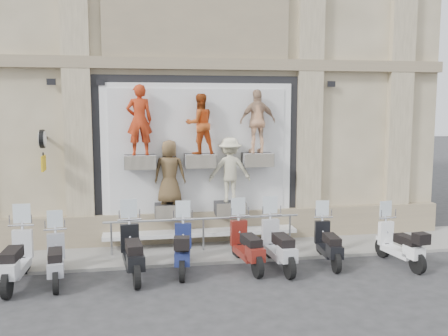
{
  "coord_description": "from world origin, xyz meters",
  "views": [
    {
      "loc": [
        -1.67,
        -10.32,
        3.78
      ],
      "look_at": [
        0.52,
        1.9,
        2.2
      ],
      "focal_mm": 40.0,
      "sensor_mm": 36.0,
      "label": 1
    }
  ],
  "objects_px": {
    "scooter_g": "(279,235)",
    "scooter_c": "(55,250)",
    "scooter_i": "(400,235)",
    "guard_rail": "(203,235)",
    "clock_sign_bracket": "(43,145)",
    "scooter_f": "(247,236)",
    "scooter_b": "(15,248)",
    "scooter_e": "(183,239)",
    "scooter_d": "(132,241)",
    "scooter_h": "(329,235)"
  },
  "relations": [
    {
      "from": "scooter_b",
      "to": "scooter_e",
      "type": "bearing_deg",
      "value": 6.61
    },
    {
      "from": "guard_rail",
      "to": "scooter_h",
      "type": "bearing_deg",
      "value": -26.42
    },
    {
      "from": "scooter_c",
      "to": "scooter_e",
      "type": "height_order",
      "value": "scooter_e"
    },
    {
      "from": "scooter_c",
      "to": "scooter_d",
      "type": "bearing_deg",
      "value": -4.8
    },
    {
      "from": "scooter_e",
      "to": "scooter_c",
      "type": "bearing_deg",
      "value": -167.63
    },
    {
      "from": "scooter_g",
      "to": "scooter_h",
      "type": "xyz_separation_m",
      "value": [
        1.26,
        0.12,
        -0.08
      ]
    },
    {
      "from": "clock_sign_bracket",
      "to": "scooter_g",
      "type": "relative_size",
      "value": 0.52
    },
    {
      "from": "scooter_h",
      "to": "scooter_i",
      "type": "bearing_deg",
      "value": -7.8
    },
    {
      "from": "scooter_c",
      "to": "scooter_h",
      "type": "distance_m",
      "value": 6.2
    },
    {
      "from": "guard_rail",
      "to": "scooter_h",
      "type": "distance_m",
      "value": 3.15
    },
    {
      "from": "scooter_f",
      "to": "scooter_d",
      "type": "bearing_deg",
      "value": 176.61
    },
    {
      "from": "guard_rail",
      "to": "scooter_b",
      "type": "distance_m",
      "value": 4.49
    },
    {
      "from": "clock_sign_bracket",
      "to": "scooter_e",
      "type": "xyz_separation_m",
      "value": [
        3.25,
        -1.78,
        -2.04
      ]
    },
    {
      "from": "scooter_c",
      "to": "scooter_i",
      "type": "xyz_separation_m",
      "value": [
        7.82,
        -0.19,
        -0.01
      ]
    },
    {
      "from": "scooter_c",
      "to": "clock_sign_bracket",
      "type": "bearing_deg",
      "value": 96.79
    },
    {
      "from": "guard_rail",
      "to": "clock_sign_bracket",
      "type": "bearing_deg",
      "value": 173.16
    },
    {
      "from": "scooter_i",
      "to": "scooter_b",
      "type": "bearing_deg",
      "value": 170.9
    },
    {
      "from": "scooter_e",
      "to": "scooter_i",
      "type": "height_order",
      "value": "scooter_e"
    },
    {
      "from": "scooter_c",
      "to": "scooter_f",
      "type": "distance_m",
      "value": 4.23
    },
    {
      "from": "scooter_e",
      "to": "scooter_f",
      "type": "height_order",
      "value": "scooter_f"
    },
    {
      "from": "scooter_c",
      "to": "scooter_i",
      "type": "relative_size",
      "value": 1.01
    },
    {
      "from": "guard_rail",
      "to": "scooter_f",
      "type": "xyz_separation_m",
      "value": [
        0.83,
        -1.34,
        0.31
      ]
    },
    {
      "from": "scooter_f",
      "to": "scooter_i",
      "type": "height_order",
      "value": "scooter_f"
    },
    {
      "from": "scooter_g",
      "to": "scooter_c",
      "type": "bearing_deg",
      "value": 177.58
    },
    {
      "from": "scooter_f",
      "to": "scooter_i",
      "type": "distance_m",
      "value": 3.63
    },
    {
      "from": "guard_rail",
      "to": "scooter_h",
      "type": "relative_size",
      "value": 2.87
    },
    {
      "from": "guard_rail",
      "to": "clock_sign_bracket",
      "type": "xyz_separation_m",
      "value": [
        -3.9,
        0.47,
        2.34
      ]
    },
    {
      "from": "scooter_g",
      "to": "clock_sign_bracket",
      "type": "bearing_deg",
      "value": 156.78
    },
    {
      "from": "guard_rail",
      "to": "scooter_g",
      "type": "relative_size",
      "value": 2.58
    },
    {
      "from": "scooter_c",
      "to": "guard_rail",
      "type": "bearing_deg",
      "value": 17.8
    },
    {
      "from": "scooter_d",
      "to": "scooter_e",
      "type": "height_order",
      "value": "scooter_d"
    },
    {
      "from": "scooter_g",
      "to": "scooter_h",
      "type": "distance_m",
      "value": 1.27
    },
    {
      "from": "scooter_d",
      "to": "scooter_e",
      "type": "xyz_separation_m",
      "value": [
        1.12,
        0.2,
        -0.05
      ]
    },
    {
      "from": "clock_sign_bracket",
      "to": "scooter_f",
      "type": "bearing_deg",
      "value": -20.93
    },
    {
      "from": "clock_sign_bracket",
      "to": "scooter_b",
      "type": "bearing_deg",
      "value": -97.68
    },
    {
      "from": "scooter_b",
      "to": "clock_sign_bracket",
      "type": "bearing_deg",
      "value": 84.14
    },
    {
      "from": "scooter_e",
      "to": "scooter_i",
      "type": "xyz_separation_m",
      "value": [
        5.09,
        -0.46,
        -0.04
      ]
    },
    {
      "from": "scooter_b",
      "to": "scooter_f",
      "type": "xyz_separation_m",
      "value": [
        5.01,
        0.27,
        -0.04
      ]
    },
    {
      "from": "scooter_f",
      "to": "scooter_i",
      "type": "bearing_deg",
      "value": -13.98
    },
    {
      "from": "scooter_f",
      "to": "scooter_i",
      "type": "xyz_separation_m",
      "value": [
        3.61,
        -0.43,
        -0.05
      ]
    },
    {
      "from": "scooter_e",
      "to": "scooter_h",
      "type": "distance_m",
      "value": 3.47
    },
    {
      "from": "scooter_b",
      "to": "scooter_c",
      "type": "distance_m",
      "value": 0.8
    },
    {
      "from": "clock_sign_bracket",
      "to": "scooter_e",
      "type": "relative_size",
      "value": 0.54
    },
    {
      "from": "guard_rail",
      "to": "scooter_g",
      "type": "height_order",
      "value": "scooter_g"
    },
    {
      "from": "scooter_f",
      "to": "clock_sign_bracket",
      "type": "bearing_deg",
      "value": 151.91
    },
    {
      "from": "guard_rail",
      "to": "clock_sign_bracket",
      "type": "relative_size",
      "value": 4.96
    },
    {
      "from": "scooter_d",
      "to": "scooter_e",
      "type": "relative_size",
      "value": 1.07
    },
    {
      "from": "scooter_h",
      "to": "scooter_b",
      "type": "bearing_deg",
      "value": -172.99
    },
    {
      "from": "clock_sign_bracket",
      "to": "scooter_b",
      "type": "xyz_separation_m",
      "value": [
        -0.28,
        -2.08,
        -1.99
      ]
    },
    {
      "from": "guard_rail",
      "to": "scooter_e",
      "type": "distance_m",
      "value": 1.5
    }
  ]
}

